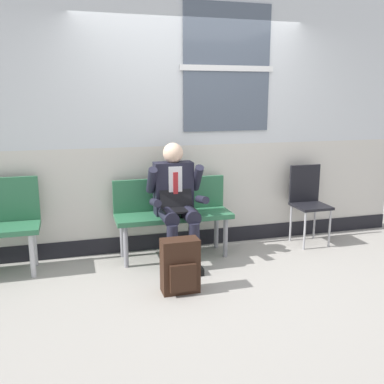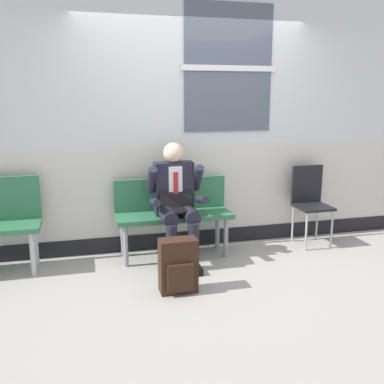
# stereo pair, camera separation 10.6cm
# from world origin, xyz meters

# --- Properties ---
(ground_plane) EXTENTS (18.00, 18.00, 0.00)m
(ground_plane) POSITION_xyz_m (0.00, 0.00, 0.00)
(ground_plane) COLOR #9E9991
(station_wall) EXTENTS (5.21, 0.17, 3.07)m
(station_wall) POSITION_xyz_m (0.01, 0.71, 1.53)
(station_wall) COLOR silver
(station_wall) RESTS_ON ground
(bench_with_person) EXTENTS (1.23, 0.42, 0.83)m
(bench_with_person) POSITION_xyz_m (-0.29, 0.43, 0.51)
(bench_with_person) COLOR #2D6B47
(bench_with_person) RESTS_ON ground
(person_seated) EXTENTS (0.57, 0.70, 1.23)m
(person_seated) POSITION_xyz_m (-0.29, 0.24, 0.66)
(person_seated) COLOR #1E1E2D
(person_seated) RESTS_ON ground
(backpack) EXTENTS (0.33, 0.21, 0.49)m
(backpack) POSITION_xyz_m (-0.44, -0.48, 0.24)
(backpack) COLOR #331E14
(backpack) RESTS_ON ground
(folding_chair) EXTENTS (0.38, 0.38, 0.91)m
(folding_chair) POSITION_xyz_m (1.33, 0.42, 0.55)
(folding_chair) COLOR black
(folding_chair) RESTS_ON ground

